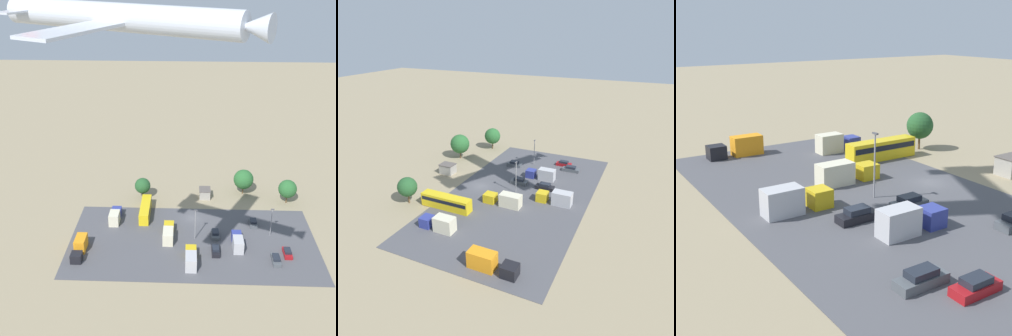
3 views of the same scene
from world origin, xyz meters
The scene contains 20 objects.
ground_plane centered at (0.00, 0.00, 0.00)m, with size 400.00×400.00×0.00m, color gray.
parking_lot_surface centered at (0.00, 10.90, 0.04)m, with size 60.21×32.17×0.08m.
shed_building centered at (-3.59, -12.16, 1.36)m, with size 3.25×4.01×2.71m.
bus centered at (12.67, -1.51, 1.72)m, with size 2.54×11.84×3.04m.
parked_car_0 centered at (-15.70, 2.66, 0.74)m, with size 1.90×4.14×1.57m.
parked_car_1 centered at (-5.64, 8.38, 0.74)m, with size 1.92×4.43×1.59m.
parked_car_2 centered at (-22.08, 15.60, 0.68)m, with size 1.80×4.31×1.45m.
parked_car_3 centered at (-18.95, 18.49, 0.72)m, with size 1.79×4.74×1.53m.
parked_car_4 centered at (-5.35, 15.42, 0.74)m, with size 1.87×4.63×1.59m.
parked_truck_0 centered at (6.03, 9.69, 1.45)m, with size 2.50×8.86×2.98m.
parked_truck_1 centered at (0.49, 20.10, 1.53)m, with size 2.54×8.12×3.17m.
parked_truck_2 centered at (20.36, 2.10, 1.50)m, with size 2.52×7.47×3.11m.
parked_truck_3 centered at (-10.71, 12.86, 1.46)m, with size 2.38×7.72×3.01m.
parked_truck_4 centered at (26.63, 16.59, 1.51)m, with size 2.48×8.79×3.12m.
tree_near_shed centered at (-14.82, -15.10, 4.60)m, with size 5.75×5.75×7.48m.
tree_apron_mid centered at (14.22, -10.80, 4.08)m, with size 4.48×4.48×6.33m.
tree_apron_far centered at (-26.57, -9.97, 4.38)m, with size 5.13×5.13×6.96m.
light_pole_lot_centre centered at (-0.54, 9.61, 4.57)m, with size 0.90×0.28×8.12m.
light_pole_lot_edge centered at (-19.36, 7.32, 4.27)m, with size 0.90×0.28×7.53m.
airplane centered at (9.51, 51.25, 57.49)m, with size 32.93×27.88×8.10m.
Camera 1 is at (1.99, 107.66, 64.28)m, focal length 50.00 mm.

